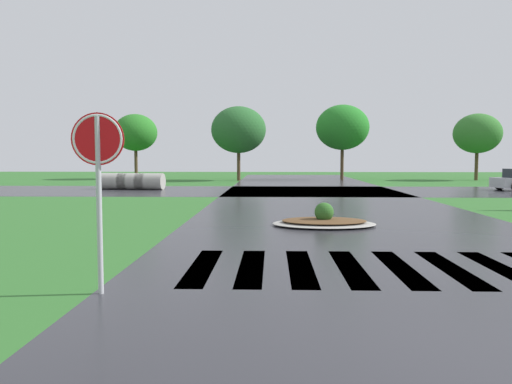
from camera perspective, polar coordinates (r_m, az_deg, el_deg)
asphalt_roadway at (r=14.83m, az=10.86°, el=-3.81°), size 9.94×80.00×0.01m
asphalt_cross_road at (r=29.29m, az=6.38°, el=0.12°), size 90.00×8.94×0.01m
crosswalk_stripes at (r=9.53m, az=16.09°, el=-8.30°), size 7.65×3.14×0.01m
stop_sign at (r=7.60m, az=-17.52°, el=3.53°), size 0.76×0.09×2.65m
median_island at (r=14.75m, az=7.74°, el=-3.31°), size 3.01×2.06×0.68m
drainage_pipe_stack at (r=31.35m, az=-13.90°, el=1.19°), size 4.00×1.47×1.00m
background_treeline at (r=43.69m, az=12.92°, el=6.84°), size 43.16×6.39×6.42m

